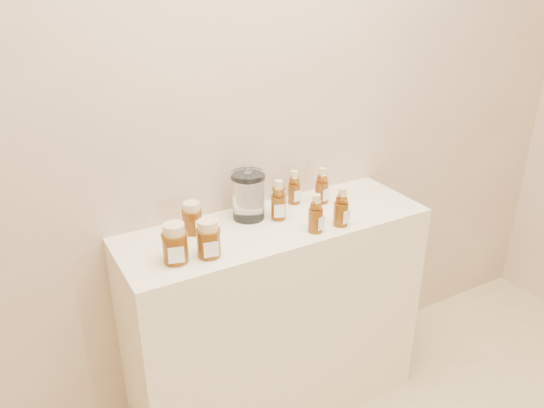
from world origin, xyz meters
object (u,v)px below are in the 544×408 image
display_table (276,320)px  glass_canister (248,194)px  bear_bottle_back_left (279,197)px  bear_bottle_front_left (316,211)px  honey_jar_left (175,243)px

display_table → glass_canister: bearing=125.8°
glass_canister → display_table: bearing=-54.2°
bear_bottle_back_left → bear_bottle_front_left: (0.06, -0.16, -0.01)m
bear_bottle_back_left → honey_jar_left: bear_bottle_back_left is taller
bear_bottle_back_left → honey_jar_left: bearing=-143.9°
honey_jar_left → bear_bottle_back_left: bearing=29.9°
display_table → honey_jar_left: (-0.43, -0.08, 0.52)m
honey_jar_left → glass_canister: bearing=42.1°
bear_bottle_back_left → honey_jar_left: (-0.45, -0.11, -0.02)m
display_table → honey_jar_left: size_ratio=8.81×
display_table → honey_jar_left: 0.67m
display_table → bear_bottle_front_left: size_ratio=7.22×
honey_jar_left → glass_canister: 0.40m
bear_bottle_front_left → honey_jar_left: bear_bottle_front_left is taller
display_table → glass_canister: 0.56m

